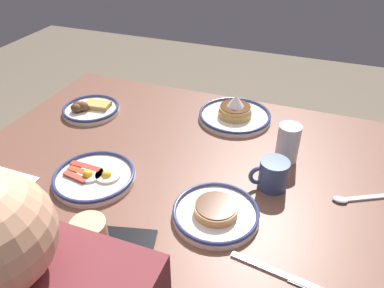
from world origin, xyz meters
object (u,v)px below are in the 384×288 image
plate_center_pancakes (216,212)px  coffee_mug (273,174)px  plate_far_side (94,177)px  paper_napkin (2,187)px  butter_knife (279,274)px  cell_phone (124,240)px  tea_spoon (358,198)px  plate_far_companion (90,109)px  drinking_glass (288,145)px  plate_near_main (235,114)px

plate_center_pancakes → coffee_mug: coffee_mug is taller
plate_far_side → paper_napkin: bearing=27.7°
plate_far_side → butter_knife: size_ratio=1.05×
plate_center_pancakes → cell_phone: 0.24m
coffee_mug → tea_spoon: coffee_mug is taller
plate_far_companion → drinking_glass: bearing=176.5°
drinking_glass → cell_phone: bearing=56.3°
plate_near_main → tea_spoon: 0.52m
coffee_mug → paper_napkin: coffee_mug is taller
cell_phone → plate_far_companion: bearing=-64.4°
cell_phone → tea_spoon: 0.63m
plate_near_main → coffee_mug: plate_near_main is taller
plate_far_side → coffee_mug: bearing=-162.7°
drinking_glass → butter_knife: 0.43m
plate_center_pancakes → paper_napkin: bearing=9.8°
butter_knife → tea_spoon: size_ratio=1.24×
paper_napkin → butter_knife: butter_knife is taller
plate_near_main → plate_center_pancakes: size_ratio=1.17×
butter_knife → tea_spoon: tea_spoon is taller
coffee_mug → tea_spoon: size_ratio=0.59×
plate_far_side → drinking_glass: drinking_glass is taller
plate_far_companion → paper_napkin: (-0.01, 0.46, -0.01)m
cell_phone → plate_far_side: bearing=-56.0°
plate_center_pancakes → paper_napkin: (0.60, 0.10, -0.01)m
plate_center_pancakes → paper_napkin: size_ratio=1.49×
plate_center_pancakes → plate_far_companion: 0.70m
plate_far_side → cell_phone: 0.26m
plate_near_main → butter_knife: 0.67m
plate_far_companion → plate_far_side: (-0.23, 0.34, -0.00)m
paper_napkin → drinking_glass: bearing=-150.4°
coffee_mug → plate_far_side: bearing=17.3°
plate_center_pancakes → plate_near_main: bearing=-80.3°
cell_phone → paper_napkin: cell_phone is taller
paper_napkin → plate_center_pancakes: bearing=-170.2°
plate_center_pancakes → paper_napkin: 0.61m
plate_far_companion → cell_phone: size_ratio=1.46×
plate_far_companion → coffee_mug: (-0.71, 0.19, 0.03)m
plate_near_main → drinking_glass: (-0.21, 0.19, 0.03)m
plate_near_main → plate_far_companion: 0.54m
plate_far_side → cell_phone: (-0.19, 0.17, -0.01)m
plate_far_side → drinking_glass: (-0.50, -0.29, 0.04)m
plate_near_main → tea_spoon: size_ratio=1.45×
plate_center_pancakes → drinking_glass: bearing=-112.5°
plate_far_side → butter_knife: 0.57m
plate_near_main → cell_phone: (0.09, 0.65, -0.02)m
paper_napkin → tea_spoon: 0.98m
coffee_mug → butter_knife: coffee_mug is taller
plate_far_companion → butter_knife: 0.92m
plate_near_main → cell_phone: plate_near_main is taller
plate_near_main → paper_napkin: (0.51, 0.60, -0.02)m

